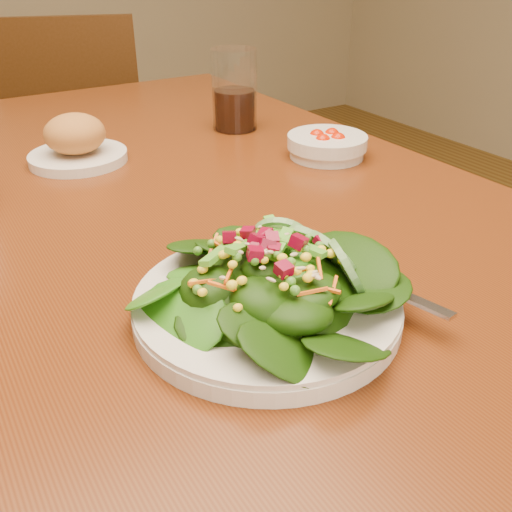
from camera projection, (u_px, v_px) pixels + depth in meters
name	position (u px, v px, depth m)	size (l,w,h in m)	color
dining_table	(164.00, 255.00, 0.87)	(0.90, 1.40, 0.75)	#5B2A0F
chair_far	(84.00, 149.00, 1.86)	(0.52, 0.52, 0.89)	#3B200C
salad_plate	(275.00, 287.00, 0.55)	(0.26, 0.26, 0.08)	silver
bread_plate	(76.00, 143.00, 0.92)	(0.16, 0.16, 0.08)	silver
tomato_bowl	(327.00, 145.00, 0.95)	(0.13, 0.13, 0.04)	silver
drinking_glass	(234.00, 96.00, 1.07)	(0.08, 0.08, 0.15)	silver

